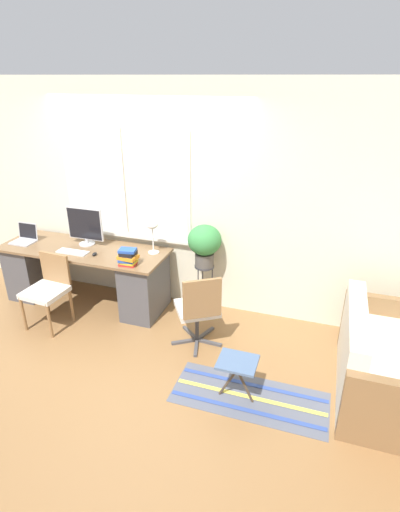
% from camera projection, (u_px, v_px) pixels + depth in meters
% --- Properties ---
extents(ground_plane, '(14.00, 14.00, 0.00)m').
position_uv_depth(ground_plane, '(127.00, 326.00, 4.70)').
color(ground_plane, olive).
extents(wall_back_with_window, '(9.00, 0.12, 2.70)m').
position_uv_depth(wall_back_with_window, '(149.00, 196.00, 4.84)').
color(wall_back_with_window, beige).
rests_on(wall_back_with_window, ground_plane).
extents(desk, '(2.12, 0.73, 0.75)m').
position_uv_depth(desk, '(86.00, 273.00, 5.06)').
color(desk, brown).
rests_on(desk, ground_plane).
extents(laptop, '(0.28, 0.24, 0.23)m').
position_uv_depth(laptop, '(25.00, 238.00, 5.10)').
color(laptop, '#B7B7BC').
rests_on(laptop, desk).
extents(monitor, '(0.48, 0.20, 0.48)m').
position_uv_depth(monitor, '(85.00, 226.00, 4.94)').
color(monitor, silver).
rests_on(monitor, desk).
extents(keyboard, '(0.39, 0.14, 0.02)m').
position_uv_depth(keyboard, '(73.00, 252.00, 4.79)').
color(keyboard, silver).
rests_on(keyboard, desk).
extents(mouse, '(0.05, 0.08, 0.04)m').
position_uv_depth(mouse, '(95.00, 254.00, 4.72)').
color(mouse, black).
rests_on(mouse, desk).
extents(desk_lamp, '(0.13, 0.13, 0.40)m').
position_uv_depth(desk_lamp, '(152.00, 229.00, 4.67)').
color(desk_lamp, white).
rests_on(desk_lamp, desk).
extents(book_stack, '(0.22, 0.17, 0.19)m').
position_uv_depth(book_stack, '(128.00, 257.00, 4.46)').
color(book_stack, red).
rests_on(book_stack, desk).
extents(desk_chair_wooden, '(0.46, 0.47, 0.83)m').
position_uv_depth(desk_chair_wooden, '(48.00, 288.00, 4.58)').
color(desk_chair_wooden, olive).
rests_on(desk_chair_wooden, ground_plane).
extents(office_chair_swivel, '(0.59, 0.59, 0.88)m').
position_uv_depth(office_chair_swivel, '(199.00, 309.00, 4.19)').
color(office_chair_swivel, '#47474C').
rests_on(office_chair_swivel, ground_plane).
extents(couch_loveseat, '(0.71, 1.40, 0.82)m').
position_uv_depth(couch_loveseat, '(378.00, 365.00, 3.62)').
color(couch_loveseat, white).
rests_on(couch_loveseat, ground_plane).
extents(plant_stand, '(0.23, 0.23, 0.64)m').
position_uv_depth(plant_stand, '(204.00, 272.00, 4.77)').
color(plant_stand, '#333338').
rests_on(plant_stand, ground_plane).
extents(potted_plant, '(0.39, 0.39, 0.50)m').
position_uv_depth(potted_plant, '(205.00, 242.00, 4.61)').
color(potted_plant, '#514C47').
rests_on(potted_plant, plant_stand).
extents(floor_rug_striped, '(1.42, 0.57, 0.01)m').
position_uv_depth(floor_rug_striped, '(249.00, 397.00, 3.66)').
color(floor_rug_striped, '#565B6B').
rests_on(floor_rug_striped, ground_plane).
extents(folding_stool, '(0.34, 0.29, 0.43)m').
position_uv_depth(folding_stool, '(237.00, 365.00, 3.50)').
color(folding_stool, slate).
rests_on(folding_stool, ground_plane).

